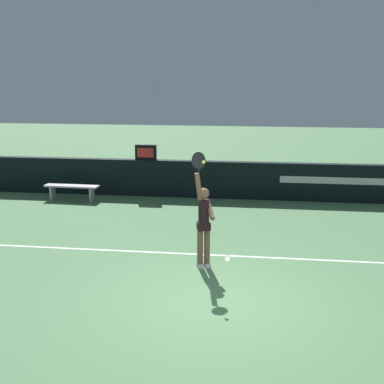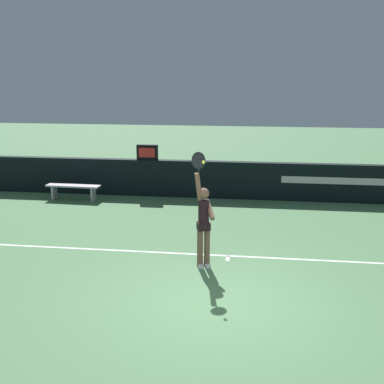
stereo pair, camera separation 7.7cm
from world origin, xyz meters
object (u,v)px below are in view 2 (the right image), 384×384
object	(u,v)px
speed_display	(147,152)
courtside_bench_near	(73,188)
tennis_ball	(204,162)
tennis_player	(203,220)

from	to	relation	value
speed_display	courtside_bench_near	distance (m)	2.59
tennis_ball	speed_display	bearing A→B (deg)	112.21
speed_display	tennis_ball	size ratio (longest dim) A/B	10.50
tennis_ball	tennis_player	bearing A→B (deg)	95.61
speed_display	tennis_player	size ratio (longest dim) A/B	0.28
speed_display	tennis_player	bearing A→B (deg)	-67.01
courtside_bench_near	speed_display	bearing A→B (deg)	22.99
tennis_player	tennis_ball	xyz separation A→B (m)	(0.03, -0.30, 1.24)
speed_display	tennis_ball	bearing A→B (deg)	-67.79
tennis_player	tennis_ball	world-z (taller)	tennis_player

